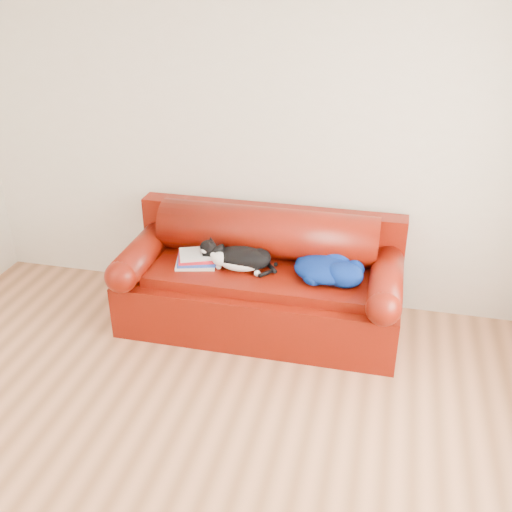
{
  "coord_description": "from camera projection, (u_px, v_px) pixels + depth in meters",
  "views": [
    {
      "loc": [
        1.12,
        -2.38,
        2.62
      ],
      "look_at": [
        0.24,
        1.35,
        0.67
      ],
      "focal_mm": 42.0,
      "sensor_mm": 36.0,
      "label": 1
    }
  ],
  "objects": [
    {
      "name": "room_shell",
      "position": [
        164.0,
        188.0,
        2.72
      ],
      "size": [
        4.52,
        4.02,
        2.61
      ],
      "color": "beige",
      "rests_on": "ground"
    },
    {
      "name": "blanket",
      "position": [
        327.0,
        268.0,
        4.35
      ],
      "size": [
        0.56,
        0.5,
        0.17
      ],
      "rotation": [
        0.0,
        0.0,
        -0.15
      ],
      "color": "#020C40",
      "rests_on": "sofa_base"
    },
    {
      "name": "book_stack",
      "position": [
        197.0,
        259.0,
        4.54
      ],
      "size": [
        0.34,
        0.3,
        0.1
      ],
      "rotation": [
        0.0,
        0.0,
        0.31
      ],
      "color": "beige",
      "rests_on": "sofa_base"
    },
    {
      "name": "ground",
      "position": [
        163.0,
        457.0,
        3.49
      ],
      "size": [
        4.5,
        4.5,
        0.0
      ],
      "primitive_type": "plane",
      "color": "brown",
      "rests_on": "ground"
    },
    {
      "name": "sofa_back",
      "position": [
        267.0,
        249.0,
        4.7
      ],
      "size": [
        2.1,
        1.01,
        0.88
      ],
      "color": "#440E02",
      "rests_on": "ground"
    },
    {
      "name": "cat",
      "position": [
        241.0,
        259.0,
        4.45
      ],
      "size": [
        0.62,
        0.29,
        0.22
      ],
      "rotation": [
        0.0,
        0.0,
        0.15
      ],
      "color": "black",
      "rests_on": "sofa_base"
    },
    {
      "name": "sofa_base",
      "position": [
        260.0,
        298.0,
        4.62
      ],
      "size": [
        2.1,
        0.9,
        0.5
      ],
      "color": "#440E02",
      "rests_on": "ground"
    }
  ]
}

